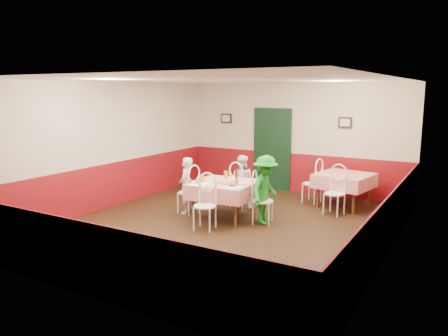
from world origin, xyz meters
The scene contains 39 objects.
floor centered at (0.00, 0.00, 0.00)m, with size 7.00×7.00×0.00m, color black.
ceiling centered at (0.00, 0.00, 2.80)m, with size 7.00×7.00×0.00m, color white.
back_wall centered at (0.00, 3.50, 1.40)m, with size 6.00×0.10×2.80m, color beige.
front_wall centered at (0.00, -3.50, 1.40)m, with size 6.00×0.10×2.80m, color beige.
left_wall centered at (-3.00, 0.00, 1.40)m, with size 0.10×7.00×2.80m, color beige.
right_wall centered at (3.00, 0.00, 1.40)m, with size 0.10×7.00×2.80m, color beige.
wainscot_back centered at (0.00, 3.48, 0.50)m, with size 6.00×0.03×1.00m, color maroon.
wainscot_front centered at (0.00, -3.48, 0.50)m, with size 6.00×0.03×1.00m, color maroon.
wainscot_left centered at (-2.98, 0.00, 0.50)m, with size 0.03×7.00×1.00m, color maroon.
wainscot_right centered at (2.98, 0.00, 0.50)m, with size 0.03×7.00×1.00m, color maroon.
door centered at (-0.60, 3.45, 1.05)m, with size 0.96×0.06×2.10m, color black.
picture_left centered at (-2.00, 3.45, 1.85)m, with size 0.32×0.03×0.26m, color black.
picture_right centered at (1.30, 3.45, 1.85)m, with size 0.32×0.03×0.26m, color black.
thermostat centered at (-1.90, 3.45, 1.50)m, with size 0.10×0.03×0.10m, color white.
main_table centered at (-0.32, 0.45, 0.38)m, with size 1.22×1.22×0.77m, color red.
second_table centered at (1.57, 2.59, 0.38)m, with size 1.12×1.12×0.77m, color red.
chair_left centered at (-1.17, 0.38, 0.45)m, with size 0.42×0.42×0.90m, color white, non-canonical shape.
chair_right centered at (0.52, 0.52, 0.45)m, with size 0.42×0.42×0.90m, color white, non-canonical shape.
chair_far centered at (-0.39, 1.29, 0.45)m, with size 0.42×0.42×0.90m, color white, non-canonical shape.
chair_near centered at (-0.25, -0.40, 0.45)m, with size 0.42×0.42×0.90m, color white, non-canonical shape.
chair_second_a centered at (0.82, 2.59, 0.45)m, with size 0.42×0.42×0.90m, color white, non-canonical shape.
chair_second_b centered at (1.57, 1.84, 0.45)m, with size 0.42×0.42×0.90m, color white, non-canonical shape.
pizza centered at (-0.29, 0.40, 0.77)m, with size 0.41×0.41×0.03m, color #B74723.
plate_left centered at (-0.71, 0.42, 0.77)m, with size 0.25×0.25×0.01m, color white.
plate_right centered at (0.08, 0.49, 0.77)m, with size 0.25×0.25×0.01m, color white.
plate_far centered at (-0.34, 0.90, 0.77)m, with size 0.25×0.25×0.01m, color white.
glass_a centered at (-0.68, 0.18, 0.83)m, with size 0.08×0.08×0.15m, color #BF7219.
glass_b centered at (0.06, 0.28, 0.83)m, with size 0.07×0.07×0.14m, color #BF7219.
glass_c centered at (-0.49, 0.81, 0.84)m, with size 0.08×0.08×0.15m, color #BF7219.
beer_bottle centered at (-0.27, 0.88, 0.87)m, with size 0.06×0.06×0.22m, color #381C0A.
shaker_a centered at (-0.73, -0.01, 0.81)m, with size 0.04×0.04×0.09m, color silver.
shaker_b centered at (-0.63, -0.06, 0.81)m, with size 0.04×0.04×0.09m, color silver.
shaker_c centered at (-0.73, 0.04, 0.81)m, with size 0.04×0.04×0.09m, color #B23319.
menu_left centered at (-0.63, 0.00, 0.76)m, with size 0.30×0.40×0.00m, color white.
menu_right centered at (0.08, 0.10, 0.76)m, with size 0.30×0.40×0.00m, color white.
wallet centered at (0.00, 0.18, 0.77)m, with size 0.11×0.09×0.02m, color black.
diner_left centered at (-1.22, 0.37, 0.60)m, with size 0.44×0.29×1.21m, color gray.
diner_far centered at (-0.40, 1.34, 0.60)m, with size 0.58×0.45×1.20m, color gray.
diner_right centered at (0.57, 0.52, 0.68)m, with size 0.88×0.51×1.37m, color gray.
Camera 1 is at (4.09, -7.11, 2.59)m, focal length 35.00 mm.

